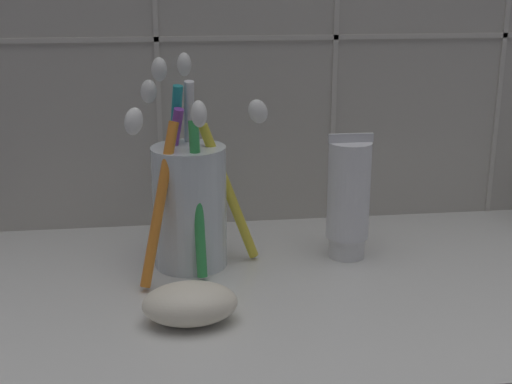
{
  "coord_description": "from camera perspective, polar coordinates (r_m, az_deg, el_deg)",
  "views": [
    {
      "loc": [
        -15.63,
        -55.89,
        28.14
      ],
      "look_at": [
        -8.23,
        2.26,
        9.81
      ],
      "focal_mm": 50.0,
      "sensor_mm": 36.0,
      "label": 1
    }
  ],
  "objects": [
    {
      "name": "sink_counter",
      "position": [
        0.64,
        7.65,
        -7.87
      ],
      "size": [
        72.75,
        34.28,
        2.0
      ],
      "primitive_type": "cube",
      "color": "silver",
      "rests_on": "ground"
    },
    {
      "name": "toothbrush_cup",
      "position": [
        0.65,
        -5.39,
        -0.55
      ],
      "size": [
        13.04,
        12.68,
        19.08
      ],
      "color": "silver",
      "rests_on": "sink_counter"
    },
    {
      "name": "toothpaste_tube",
      "position": [
        0.67,
        7.41,
        -0.44
      ],
      "size": [
        4.17,
        3.97,
        11.95
      ],
      "color": "white",
      "rests_on": "sink_counter"
    },
    {
      "name": "soap_bar",
      "position": [
        0.56,
        -5.31,
        -8.87
      ],
      "size": [
        7.39,
        5.18,
        3.14
      ],
      "primitive_type": "ellipsoid",
      "color": "silver",
      "rests_on": "sink_counter"
    }
  ]
}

